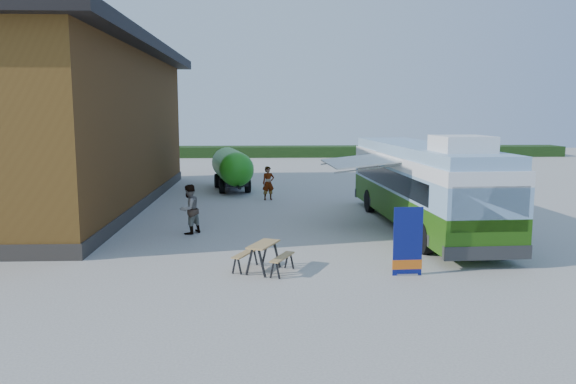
{
  "coord_description": "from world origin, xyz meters",
  "views": [
    {
      "loc": [
        -1.13,
        -16.28,
        4.34
      ],
      "look_at": [
        -0.23,
        4.14,
        1.4
      ],
      "focal_mm": 35.0,
      "sensor_mm": 36.0,
      "label": 1
    }
  ],
  "objects_px": {
    "bus": "(421,182)",
    "person_b": "(189,209)",
    "person_a": "(268,183)",
    "slurry_tanker": "(232,167)",
    "banner": "(408,248)",
    "picnic_table": "(263,251)"
  },
  "relations": [
    {
      "from": "slurry_tanker",
      "to": "person_b",
      "type": "bearing_deg",
      "value": -105.09
    },
    {
      "from": "bus",
      "to": "picnic_table",
      "type": "xyz_separation_m",
      "value": [
        -5.9,
        -5.58,
        -1.14
      ]
    },
    {
      "from": "bus",
      "to": "person_a",
      "type": "height_order",
      "value": "bus"
    },
    {
      "from": "banner",
      "to": "picnic_table",
      "type": "height_order",
      "value": "banner"
    },
    {
      "from": "banner",
      "to": "picnic_table",
      "type": "distance_m",
      "value": 3.87
    },
    {
      "from": "person_a",
      "to": "banner",
      "type": "bearing_deg",
      "value": -90.68
    },
    {
      "from": "picnic_table",
      "to": "person_b",
      "type": "relative_size",
      "value": 0.98
    },
    {
      "from": "bus",
      "to": "person_b",
      "type": "height_order",
      "value": "bus"
    },
    {
      "from": "person_b",
      "to": "slurry_tanker",
      "type": "bearing_deg",
      "value": -148.63
    },
    {
      "from": "person_a",
      "to": "person_b",
      "type": "distance_m",
      "value": 8.18
    },
    {
      "from": "bus",
      "to": "person_a",
      "type": "bearing_deg",
      "value": 126.34
    },
    {
      "from": "bus",
      "to": "picnic_table",
      "type": "relative_size",
      "value": 6.78
    },
    {
      "from": "picnic_table",
      "to": "person_b",
      "type": "distance_m",
      "value": 5.58
    },
    {
      "from": "banner",
      "to": "person_b",
      "type": "bearing_deg",
      "value": 137.19
    },
    {
      "from": "person_a",
      "to": "slurry_tanker",
      "type": "height_order",
      "value": "slurry_tanker"
    },
    {
      "from": "banner",
      "to": "slurry_tanker",
      "type": "xyz_separation_m",
      "value": [
        -5.57,
        16.74,
        0.54
      ]
    },
    {
      "from": "person_a",
      "to": "bus",
      "type": "bearing_deg",
      "value": -66.93
    },
    {
      "from": "picnic_table",
      "to": "banner",
      "type": "bearing_deg",
      "value": 16.12
    },
    {
      "from": "banner",
      "to": "person_b",
      "type": "relative_size",
      "value": 1.04
    },
    {
      "from": "bus",
      "to": "banner",
      "type": "relative_size",
      "value": 6.4
    },
    {
      "from": "bus",
      "to": "banner",
      "type": "height_order",
      "value": "bus"
    },
    {
      "from": "picnic_table",
      "to": "person_b",
      "type": "bearing_deg",
      "value": 142.45
    }
  ]
}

